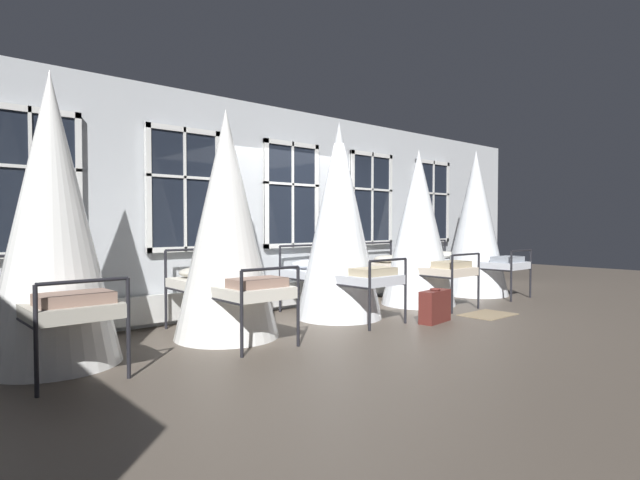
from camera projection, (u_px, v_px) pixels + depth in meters
ground at (335, 317)px, 7.32m from camera, size 23.36×23.36×0.00m
back_wall_with_windows at (288, 209)px, 8.12m from camera, size 12.68×0.10×3.17m
window_bank at (293, 244)px, 8.05m from camera, size 8.42×0.10×2.58m
cot_first at (52, 223)px, 4.82m from camera, size 1.24×1.89×2.80m
cot_second at (226, 227)px, 6.01m from camera, size 1.24×1.89×2.71m
cot_third at (339, 223)px, 7.28m from camera, size 1.24×1.89×2.81m
cot_fourth at (418, 229)px, 8.50m from camera, size 1.24×1.88×2.60m
cot_fifth at (475, 225)px, 9.68m from camera, size 1.24×1.89×2.75m
rug_fourth at (488, 315)px, 7.51m from camera, size 0.80×0.56×0.01m
suitcase_dark at (435, 306)px, 6.94m from camera, size 0.58×0.29×0.47m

